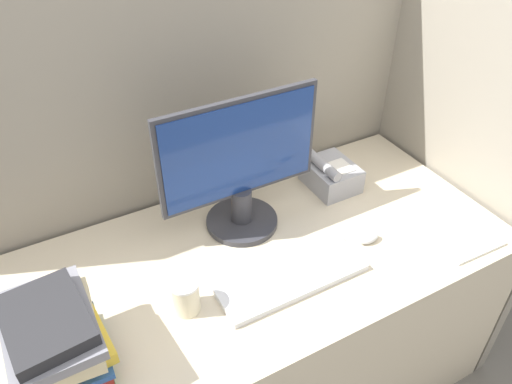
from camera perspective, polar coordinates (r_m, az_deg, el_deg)
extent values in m
cube|color=gray|center=(1.82, -6.01, 2.41)|extent=(1.99, 0.04, 1.57)
cube|color=gray|center=(2.00, 21.31, 3.26)|extent=(0.04, 0.82, 1.57)
cube|color=beige|center=(1.84, 0.34, -15.11)|extent=(1.59, 0.76, 0.73)
cylinder|color=#333338|center=(1.66, -1.62, -3.32)|extent=(0.24, 0.24, 0.02)
cylinder|color=#333338|center=(1.62, -1.67, -1.48)|extent=(0.07, 0.07, 0.12)
cube|color=#333338|center=(1.50, -1.92, 4.95)|extent=(0.52, 0.02, 0.33)
cube|color=navy|center=(1.49, -1.75, 4.77)|extent=(0.50, 0.01, 0.31)
cube|color=silver|center=(1.49, 4.01, -9.69)|extent=(0.45, 0.16, 0.02)
ellipsoid|color=silver|center=(1.63, 12.75, -5.17)|extent=(0.07, 0.04, 0.03)
cylinder|color=beige|center=(1.39, -8.04, -11.80)|extent=(0.08, 0.08, 0.10)
cylinder|color=white|center=(1.35, -8.23, -10.35)|extent=(0.08, 0.08, 0.01)
cube|color=#38723F|center=(1.39, -20.35, -17.66)|extent=(0.18, 0.26, 0.02)
cube|color=maroon|center=(1.37, -21.47, -17.33)|extent=(0.20, 0.26, 0.04)
cube|color=#264C8C|center=(1.34, -21.72, -16.86)|extent=(0.23, 0.25, 0.02)
cube|color=gold|center=(1.32, -21.08, -15.73)|extent=(0.20, 0.24, 0.04)
cube|color=#C6B78C|center=(1.29, -22.30, -14.93)|extent=(0.22, 0.29, 0.04)
cube|color=slate|center=(1.27, -22.66, -13.86)|extent=(0.20, 0.29, 0.03)
cube|color=#262628|center=(1.24, -22.97, -13.36)|extent=(0.19, 0.25, 0.04)
cube|color=#99999E|center=(1.82, 8.56, 1.88)|extent=(0.16, 0.19, 0.09)
cube|color=white|center=(1.79, 9.65, 2.87)|extent=(0.07, 0.09, 0.00)
cylinder|color=#99999E|center=(1.77, 7.61, 3.14)|extent=(0.04, 0.18, 0.04)
cube|color=white|center=(1.76, 21.65, -4.05)|extent=(0.21, 0.26, 0.01)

